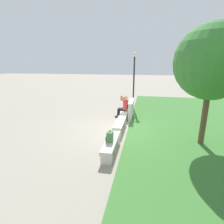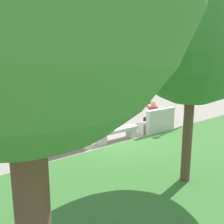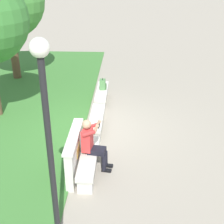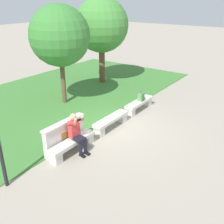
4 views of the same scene
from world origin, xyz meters
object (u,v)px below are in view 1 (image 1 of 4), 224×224
bench_mid (111,144)px  lamp_post (134,72)px  bench_main (125,112)px  bench_near (120,124)px  backpack (110,137)px  person_photographer (124,105)px  tree_left_background (212,62)px

bench_mid → lamp_post: (-6.55, 0.29, 2.18)m
bench_main → lamp_post: (-2.26, 0.29, 2.18)m
bench_near → bench_mid: same height
bench_main → bench_mid: size_ratio=1.00×
bench_main → backpack: 4.38m
bench_main → person_photographer: bearing=-28.1°
bench_near → tree_left_background: bearing=76.2°
person_photographer → tree_left_background: 5.06m
bench_main → backpack: backpack is taller
bench_mid → tree_left_background: bearing=111.3°
tree_left_background → bench_mid: bearing=-68.7°
bench_main → person_photographer: size_ratio=1.40×
backpack → bench_main: bearing=179.6°
bench_near → tree_left_background: (0.83, 3.37, 2.82)m
bench_mid → lamp_post: 6.91m
lamp_post → bench_near: bearing=-3.8°
bench_near → backpack: bearing=-0.8°
bench_mid → lamp_post: bearing=177.4°
lamp_post → bench_mid: bearing=-2.6°
bench_main → bench_mid: (4.29, 0.00, 0.00)m
backpack → lamp_post: bearing=177.2°
lamp_post → person_photographer: bearing=-8.8°
bench_main → bench_mid: bearing=0.0°
person_photographer → bench_near: bearing=2.2°
bench_mid → backpack: (0.08, -0.03, 0.33)m
person_photographer → tree_left_background: (2.83, 3.44, 2.39)m
person_photographer → backpack: person_photographer is taller
lamp_post → backpack: bearing=-2.8°
bench_main → person_photographer: 0.47m
bench_main → bench_mid: 4.29m
bench_near → lamp_post: bearing=176.2°
bench_main → bench_near: bearing=0.0°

